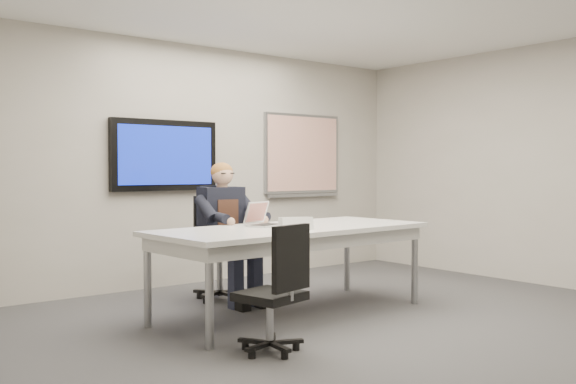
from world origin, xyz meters
TOP-DOWN VIEW (x-y plane):
  - floor at (0.00, 0.00)m, footprint 6.00×6.00m
  - wall_back at (0.00, 3.00)m, footprint 6.00×0.02m
  - wall_left at (-3.00, 0.00)m, footprint 0.02×6.00m
  - wall_right at (3.00, 0.00)m, footprint 0.02×6.00m
  - conference_table at (-0.24, 0.99)m, footprint 2.69×1.23m
  - tv_display at (-0.50, 2.95)m, footprint 1.30×0.09m
  - whiteboard at (1.55, 2.97)m, footprint 1.25×0.08m
  - office_chair_far at (-0.38, 2.02)m, footprint 0.63×0.63m
  - office_chair_near at (-1.13, 0.09)m, footprint 0.54×0.54m
  - seated_person at (-0.39, 1.76)m, footprint 0.46×0.78m
  - laptop at (-0.41, 1.22)m, footprint 0.37×0.39m
  - name_tent at (-0.39, 0.74)m, footprint 0.29×0.19m
  - pen at (-0.41, 0.68)m, footprint 0.04×0.15m

SIDE VIEW (x-z plane):
  - floor at x=0.00m, z-range -0.01..0.01m
  - office_chair_near at x=-1.13m, z-range -0.18..0.77m
  - office_chair_far at x=-0.38m, z-range -0.20..0.86m
  - seated_person at x=-0.39m, z-range -0.14..1.28m
  - conference_table at x=-0.24m, z-range 0.31..1.13m
  - pen at x=-0.41m, z-range 0.82..0.83m
  - name_tent at x=-0.39m, z-range 0.81..0.93m
  - laptop at x=-0.41m, z-range 0.76..0.98m
  - wall_back at x=0.00m, z-range 0.00..2.80m
  - wall_left at x=-3.00m, z-range 0.00..2.80m
  - wall_right at x=3.00m, z-range 0.00..2.80m
  - tv_display at x=-0.50m, z-range 1.10..1.90m
  - whiteboard at x=1.55m, z-range 0.98..2.08m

